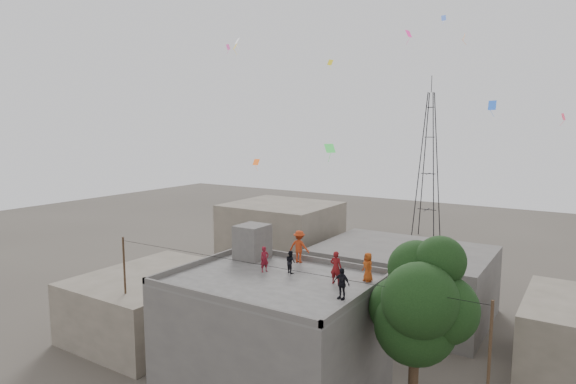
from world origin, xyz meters
name	(u,v)px	position (x,y,z in m)	size (l,w,h in m)	color
main_building	(273,337)	(0.00, 0.00, 3.05)	(10.00, 8.00, 6.10)	#514F4C
parapet	(272,277)	(0.00, 0.00, 6.25)	(10.00, 8.00, 0.30)	#514F4C
stair_head_box	(252,242)	(-3.20, 2.60, 7.10)	(1.60, 1.80, 2.00)	#514F4C
neighbor_west	(155,303)	(-11.00, 2.00, 2.00)	(8.00, 10.00, 4.00)	#655D50
neighbor_north	(403,281)	(2.00, 14.00, 2.50)	(12.00, 9.00, 5.00)	#514F4C
neighbor_northwest	(281,242)	(-10.00, 16.00, 3.50)	(9.00, 8.00, 7.00)	#655D50
tree	(420,304)	(7.37, 0.60, 6.10)	(4.90, 4.60, 9.10)	black
utility_line	(267,333)	(0.50, -1.25, 3.83)	(20.12, 0.62, 7.40)	black
transmission_tower	(428,166)	(-4.00, 40.00, 9.07)	(2.97, 2.97, 20.01)	black
person_red_adult	(336,268)	(3.00, 1.12, 6.92)	(0.60, 0.39, 1.64)	maroon
person_orange_child	(368,267)	(4.16, 2.32, 6.83)	(0.71, 0.46, 1.46)	#A13E12
person_dark_child	(291,262)	(0.17, 1.45, 6.70)	(0.58, 0.45, 1.19)	black
person_dark_adult	(342,283)	(4.17, -0.64, 6.81)	(0.83, 0.35, 1.42)	black
person_orange_adult	(299,247)	(-0.49, 3.40, 7.02)	(1.19, 0.68, 1.84)	#A83213
person_red_child	(265,259)	(-1.09, 0.86, 6.78)	(0.50, 0.33, 1.37)	maroon
kites	(344,79)	(-0.48, 8.81, 16.78)	(22.56, 14.76, 10.64)	orange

